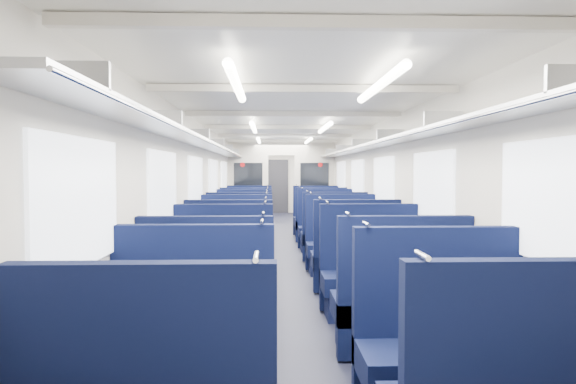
{
  "coord_description": "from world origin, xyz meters",
  "views": [
    {
      "loc": [
        -0.29,
        -10.5,
        1.61
      ],
      "look_at": [
        0.11,
        1.42,
        1.1
      ],
      "focal_mm": 32.3,
      "sensor_mm": 36.0,
      "label": 1
    }
  ],
  "objects_px": {
    "bulkhead": "(281,184)",
    "seat_3": "(443,358)",
    "seat_15": "(326,231)",
    "seat_7": "(372,280)",
    "seat_11": "(342,248)",
    "seat_16": "(246,225)",
    "seat_17": "(321,225)",
    "seat_2": "(191,350)",
    "end_door": "(278,186)",
    "seat_14": "(243,232)",
    "seat_19": "(317,220)",
    "seat_4": "(208,311)",
    "seat_6": "(221,281)",
    "seat_13": "(334,239)",
    "seat_18": "(249,220)",
    "seat_9": "(355,262)",
    "seat_12": "(240,239)",
    "seat_10": "(235,249)",
    "seat_5": "(399,310)",
    "seat_8": "(230,262)"
  },
  "relations": [
    {
      "from": "seat_14",
      "to": "end_door",
      "type": "bearing_deg",
      "value": 84.84
    },
    {
      "from": "seat_14",
      "to": "seat_19",
      "type": "relative_size",
      "value": 1.0
    },
    {
      "from": "seat_6",
      "to": "seat_18",
      "type": "xyz_separation_m",
      "value": [
        0.0,
        7.03,
        0.0
      ]
    },
    {
      "from": "seat_11",
      "to": "seat_16",
      "type": "xyz_separation_m",
      "value": [
        -1.66,
        3.51,
        0.0
      ]
    },
    {
      "from": "seat_10",
      "to": "end_door",
      "type": "bearing_deg",
      "value": 85.87
    },
    {
      "from": "seat_9",
      "to": "seat_14",
      "type": "height_order",
      "value": "same"
    },
    {
      "from": "seat_6",
      "to": "seat_13",
      "type": "bearing_deg",
      "value": 64.33
    },
    {
      "from": "seat_4",
      "to": "seat_6",
      "type": "relative_size",
      "value": 1.0
    },
    {
      "from": "seat_3",
      "to": "seat_10",
      "type": "distance_m",
      "value": 4.94
    },
    {
      "from": "seat_2",
      "to": "seat_7",
      "type": "height_order",
      "value": "same"
    },
    {
      "from": "seat_2",
      "to": "seat_3",
      "type": "relative_size",
      "value": 1.0
    },
    {
      "from": "end_door",
      "to": "seat_4",
      "type": "height_order",
      "value": "end_door"
    },
    {
      "from": "end_door",
      "to": "seat_16",
      "type": "relative_size",
      "value": 1.59
    },
    {
      "from": "bulkhead",
      "to": "seat_8",
      "type": "bearing_deg",
      "value": -96.89
    },
    {
      "from": "bulkhead",
      "to": "seat_6",
      "type": "relative_size",
      "value": 2.23
    },
    {
      "from": "seat_3",
      "to": "seat_12",
      "type": "relative_size",
      "value": 1.0
    },
    {
      "from": "seat_19",
      "to": "seat_6",
      "type": "bearing_deg",
      "value": -103.64
    },
    {
      "from": "seat_6",
      "to": "seat_15",
      "type": "xyz_separation_m",
      "value": [
        1.66,
        4.66,
        0.0
      ]
    },
    {
      "from": "seat_14",
      "to": "seat_15",
      "type": "bearing_deg",
      "value": 2.66
    },
    {
      "from": "seat_2",
      "to": "seat_11",
      "type": "xyz_separation_m",
      "value": [
        1.66,
        4.54,
        0.0
      ]
    },
    {
      "from": "seat_6",
      "to": "seat_13",
      "type": "xyz_separation_m",
      "value": [
        1.66,
        3.45,
        0.0
      ]
    },
    {
      "from": "seat_4",
      "to": "seat_12",
      "type": "bearing_deg",
      "value": 90.0
    },
    {
      "from": "seat_12",
      "to": "seat_15",
      "type": "distance_m",
      "value": 2.07
    },
    {
      "from": "seat_5",
      "to": "seat_14",
      "type": "xyz_separation_m",
      "value": [
        -1.66,
        5.82,
        0.0
      ]
    },
    {
      "from": "seat_3",
      "to": "seat_13",
      "type": "height_order",
      "value": "same"
    },
    {
      "from": "seat_9",
      "to": "seat_13",
      "type": "distance_m",
      "value": 2.3
    },
    {
      "from": "seat_11",
      "to": "seat_17",
      "type": "distance_m",
      "value": 3.5
    },
    {
      "from": "seat_3",
      "to": "seat_15",
      "type": "distance_m",
      "value": 7.04
    },
    {
      "from": "seat_18",
      "to": "seat_5",
      "type": "bearing_deg",
      "value": -78.64
    },
    {
      "from": "seat_4",
      "to": "seat_16",
      "type": "xyz_separation_m",
      "value": [
        0.0,
        7.07,
        0.0
      ]
    },
    {
      "from": "seat_4",
      "to": "seat_11",
      "type": "height_order",
      "value": "same"
    },
    {
      "from": "seat_7",
      "to": "seat_11",
      "type": "bearing_deg",
      "value": 90.0
    },
    {
      "from": "seat_7",
      "to": "seat_18",
      "type": "height_order",
      "value": "same"
    },
    {
      "from": "bulkhead",
      "to": "seat_6",
      "type": "xyz_separation_m",
      "value": [
        -0.83,
        -8.04,
        -0.85
      ]
    },
    {
      "from": "seat_6",
      "to": "seat_12",
      "type": "height_order",
      "value": "same"
    },
    {
      "from": "end_door",
      "to": "seat_18",
      "type": "height_order",
      "value": "end_door"
    },
    {
      "from": "bulkhead",
      "to": "seat_3",
      "type": "height_order",
      "value": "bulkhead"
    },
    {
      "from": "seat_10",
      "to": "seat_19",
      "type": "xyz_separation_m",
      "value": [
        1.66,
        4.56,
        0.0
      ]
    },
    {
      "from": "seat_16",
      "to": "seat_19",
      "type": "xyz_separation_m",
      "value": [
        1.66,
        0.97,
        0.0
      ]
    },
    {
      "from": "seat_8",
      "to": "seat_3",
      "type": "bearing_deg",
      "value": -64.94
    },
    {
      "from": "seat_7",
      "to": "seat_17",
      "type": "bearing_deg",
      "value": 90.0
    },
    {
      "from": "seat_5",
      "to": "seat_11",
      "type": "relative_size",
      "value": 1.0
    },
    {
      "from": "seat_3",
      "to": "seat_16",
      "type": "relative_size",
      "value": 1.0
    },
    {
      "from": "seat_15",
      "to": "seat_7",
      "type": "bearing_deg",
      "value": -90.0
    },
    {
      "from": "seat_14",
      "to": "seat_15",
      "type": "height_order",
      "value": "same"
    },
    {
      "from": "seat_2",
      "to": "seat_9",
      "type": "relative_size",
      "value": 1.0
    },
    {
      "from": "seat_12",
      "to": "seat_18",
      "type": "height_order",
      "value": "same"
    },
    {
      "from": "seat_11",
      "to": "seat_17",
      "type": "height_order",
      "value": "same"
    },
    {
      "from": "seat_15",
      "to": "seat_4",
      "type": "bearing_deg",
      "value": -105.79
    },
    {
      "from": "bulkhead",
      "to": "seat_15",
      "type": "distance_m",
      "value": 3.58
    }
  ]
}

